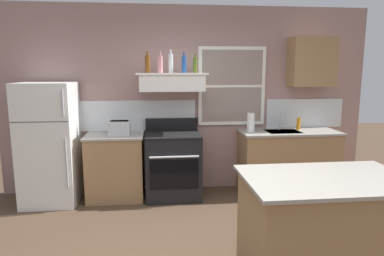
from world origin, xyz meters
TOP-DOWN VIEW (x-y plane):
  - back_wall at (0.03, 2.23)m, footprint 5.40×0.11m
  - refrigerator at (-1.90, 1.84)m, footprint 0.70×0.72m
  - counter_left_of_stove at (-1.05, 1.90)m, footprint 0.79×0.63m
  - toaster at (-0.98, 1.89)m, footprint 0.30×0.20m
  - stove_range at (-0.25, 1.86)m, footprint 0.76×0.69m
  - range_hood_shelf at (-0.25, 1.96)m, footprint 0.96×0.52m
  - bottle_amber_wine at (-0.58, 2.01)m, footprint 0.07×0.07m
  - bottle_rose_pink at (-0.41, 1.92)m, footprint 0.07×0.07m
  - bottle_clear_tall at (-0.26, 2.00)m, footprint 0.06×0.06m
  - bottle_blue_liqueur at (-0.08, 1.97)m, footprint 0.07×0.07m
  - bottle_olive_oil_square at (0.08, 1.99)m, footprint 0.06×0.06m
  - counter_right_with_sink at (1.45, 1.90)m, footprint 1.43×0.63m
  - sink_faucet at (1.35, 2.00)m, footprint 0.03×0.17m
  - paper_towel_roll at (0.87, 1.90)m, footprint 0.11×0.11m
  - dish_soap_bottle at (1.63, 2.00)m, footprint 0.06×0.06m
  - kitchen_island at (0.93, -0.23)m, footprint 1.40×0.90m
  - upper_cabinet_right at (1.80, 2.04)m, footprint 0.64×0.32m

SIDE VIEW (x-z plane):
  - counter_left_of_stove at x=-1.05m, z-range 0.00..0.91m
  - counter_right_with_sink at x=1.45m, z-range 0.00..0.91m
  - kitchen_island at x=0.93m, z-range 0.00..0.91m
  - stove_range at x=-0.25m, z-range -0.08..1.01m
  - refrigerator at x=-1.90m, z-range 0.00..1.63m
  - dish_soap_bottle at x=1.63m, z-range 0.91..1.09m
  - toaster at x=-0.98m, z-range 0.91..1.10m
  - paper_towel_roll at x=0.87m, z-range 0.91..1.18m
  - sink_faucet at x=1.35m, z-range 0.94..1.22m
  - back_wall at x=0.03m, z-range 0.00..2.70m
  - range_hood_shelf at x=-0.25m, z-range 1.50..1.75m
  - bottle_olive_oil_square at x=0.08m, z-range 1.72..1.99m
  - bottle_blue_liqueur at x=-0.08m, z-range 1.72..2.00m
  - bottle_rose_pink at x=-0.41m, z-range 1.72..2.01m
  - bottle_amber_wine at x=-0.58m, z-range 1.72..2.02m
  - bottle_clear_tall at x=-0.26m, z-range 1.72..2.04m
  - upper_cabinet_right at x=1.80m, z-range 1.55..2.25m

